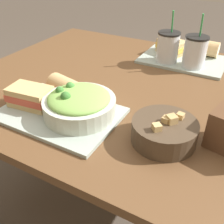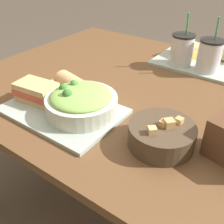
# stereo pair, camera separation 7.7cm
# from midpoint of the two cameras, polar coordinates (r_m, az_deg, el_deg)

# --- Properties ---
(ground_plane) EXTENTS (12.00, 12.00, 0.00)m
(ground_plane) POSITION_cam_midpoint_polar(r_m,az_deg,el_deg) (1.51, 6.75, -20.56)
(ground_plane) COLOR #4C4238
(dining_table) EXTENTS (1.37, 1.04, 0.75)m
(dining_table) POSITION_cam_midpoint_polar(r_m,az_deg,el_deg) (1.06, 9.07, 0.99)
(dining_table) COLOR brown
(dining_table) RESTS_ON ground_plane
(tray_near) EXTENTS (0.37, 0.26, 0.01)m
(tray_near) POSITION_cam_midpoint_polar(r_m,az_deg,el_deg) (0.86, -8.11, 0.28)
(tray_near) COLOR #99A89E
(tray_near) RESTS_ON dining_table
(tray_far) EXTENTS (0.37, 0.26, 0.01)m
(tray_far) POSITION_cam_midpoint_polar(r_m,az_deg,el_deg) (1.27, 19.87, 9.85)
(tray_far) COLOR #99A89E
(tray_far) RESTS_ON dining_table
(salad_bowl) EXTENTS (0.23, 0.23, 0.09)m
(salad_bowl) POSITION_cam_midpoint_polar(r_m,az_deg,el_deg) (0.81, -4.01, 2.21)
(salad_bowl) COLOR beige
(salad_bowl) RESTS_ON tray_near
(soup_bowl) EXTENTS (0.18, 0.18, 0.08)m
(soup_bowl) POSITION_cam_midpoint_polar(r_m,az_deg,el_deg) (0.73, 13.77, -4.89)
(soup_bowl) COLOR #473828
(soup_bowl) RESTS_ON dining_table
(sandwich_near) EXTENTS (0.15, 0.10, 0.06)m
(sandwich_near) POSITION_cam_midpoint_polar(r_m,az_deg,el_deg) (0.91, -13.73, 4.23)
(sandwich_near) COLOR tan
(sandwich_near) RESTS_ON tray_near
(baguette_near) EXTENTS (0.16, 0.10, 0.07)m
(baguette_near) POSITION_cam_midpoint_polar(r_m,az_deg,el_deg) (0.91, -5.90, 5.51)
(baguette_near) COLOR tan
(baguette_near) RESTS_ON tray_near
(sandwich_far) EXTENTS (0.16, 0.12, 0.06)m
(sandwich_far) POSITION_cam_midpoint_polar(r_m,az_deg,el_deg) (1.31, 17.80, 12.84)
(sandwich_far) COLOR tan
(sandwich_far) RESTS_ON tray_far
(baguette_far) EXTENTS (0.12, 0.07, 0.07)m
(baguette_far) POSITION_cam_midpoint_polar(r_m,az_deg,el_deg) (1.32, 24.64, 11.65)
(baguette_far) COLOR tan
(baguette_far) RESTS_ON tray_far
(drink_cup_dark) EXTENTS (0.10, 0.10, 0.22)m
(drink_cup_dark) POSITION_cam_midpoint_polar(r_m,az_deg,el_deg) (1.20, 16.78, 12.65)
(drink_cup_dark) COLOR silver
(drink_cup_dark) RESTS_ON tray_far
(drink_cup_red) EXTENTS (0.10, 0.10, 0.22)m
(drink_cup_red) POSITION_cam_midpoint_polar(r_m,az_deg,el_deg) (1.17, 22.22, 11.07)
(drink_cup_red) COLOR silver
(drink_cup_red) RESTS_ON tray_far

